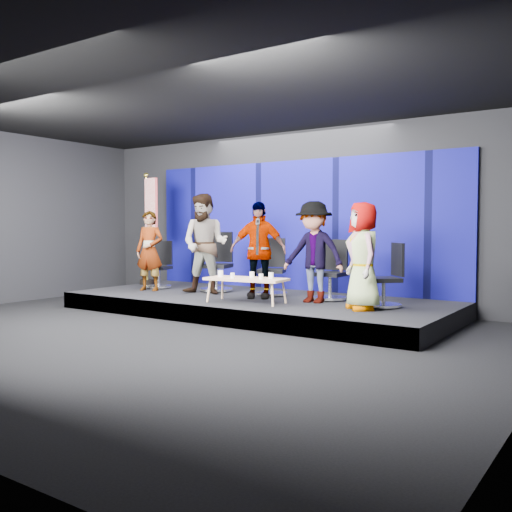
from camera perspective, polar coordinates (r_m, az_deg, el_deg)
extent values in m
plane|color=black|center=(8.50, -9.62, -7.77)|extent=(10.00, 10.00, 0.00)
cube|color=black|center=(11.57, 4.17, 3.82)|extent=(10.00, 0.02, 3.50)
cube|color=black|center=(8.57, -9.83, 15.89)|extent=(10.00, 8.00, 0.02)
cube|color=black|center=(10.40, -0.02, -4.91)|extent=(7.00, 3.00, 0.30)
cube|color=#06074D|center=(11.53, 4.04, 3.08)|extent=(7.00, 0.08, 2.60)
cylinder|color=silver|center=(11.98, -9.72, -3.05)|extent=(0.68, 0.68, 0.06)
cylinder|color=silver|center=(11.96, -9.73, -2.05)|extent=(0.06, 0.06, 0.37)
cube|color=black|center=(11.95, -9.74, -1.17)|extent=(0.54, 0.54, 0.06)
cube|color=black|center=(12.13, -9.25, 0.33)|extent=(0.40, 0.15, 0.51)
imported|color=black|center=(11.51, -10.59, 0.51)|extent=(0.66, 0.52, 1.58)
cylinder|color=silver|center=(11.24, -4.00, -3.39)|extent=(0.82, 0.82, 0.07)
cylinder|color=silver|center=(11.21, -4.00, -2.11)|extent=(0.08, 0.08, 0.44)
cube|color=black|center=(11.19, -4.00, -0.99)|extent=(0.65, 0.65, 0.08)
cube|color=black|center=(11.42, -3.52, 0.91)|extent=(0.48, 0.19, 0.60)
imported|color=black|center=(10.77, -5.11, 1.21)|extent=(1.09, 0.95, 1.89)
cylinder|color=silver|center=(10.57, 1.57, -3.80)|extent=(0.78, 0.78, 0.06)
cylinder|color=silver|center=(10.55, 1.57, -2.57)|extent=(0.07, 0.07, 0.40)
cube|color=black|center=(10.53, 1.57, -1.49)|extent=(0.63, 0.63, 0.07)
cube|color=black|center=(10.75, 1.79, 0.35)|extent=(0.42, 0.22, 0.55)
imported|color=black|center=(10.13, 0.20, 0.60)|extent=(1.09, 0.78, 1.72)
cylinder|color=silver|center=(10.00, 7.41, -4.22)|extent=(0.60, 0.60, 0.06)
cylinder|color=silver|center=(9.97, 7.42, -2.93)|extent=(0.07, 0.07, 0.39)
cube|color=black|center=(9.95, 7.43, -1.81)|extent=(0.48, 0.48, 0.07)
cube|color=black|center=(10.14, 8.03, 0.12)|extent=(0.43, 0.05, 0.54)
imported|color=black|center=(9.57, 5.80, 0.39)|extent=(1.10, 0.64, 1.70)
cylinder|color=silver|center=(9.26, 12.62, -4.85)|extent=(0.81, 0.81, 0.06)
cylinder|color=silver|center=(9.23, 12.64, -3.50)|extent=(0.07, 0.07, 0.38)
cube|color=black|center=(9.21, 12.65, -2.31)|extent=(0.65, 0.65, 0.07)
cube|color=black|center=(9.28, 13.98, -0.34)|extent=(0.33, 0.34, 0.53)
imported|color=black|center=(8.87, 10.68, 0.00)|extent=(0.94, 0.95, 1.65)
cube|color=tan|center=(9.53, -0.99, -2.33)|extent=(1.42, 0.73, 0.04)
cylinder|color=tan|center=(9.66, -4.75, -3.51)|extent=(0.04, 0.04, 0.38)
cylinder|color=tan|center=(10.04, -3.38, -3.26)|extent=(0.04, 0.04, 0.38)
cylinder|color=tan|center=(9.08, 1.66, -3.92)|extent=(0.04, 0.04, 0.38)
cylinder|color=tan|center=(9.49, 2.84, -3.62)|extent=(0.04, 0.04, 0.38)
cylinder|color=white|center=(9.78, -3.57, -1.75)|extent=(0.09, 0.09, 0.11)
cylinder|color=white|center=(9.50, -2.37, -1.95)|extent=(0.07, 0.07, 0.09)
cylinder|color=white|center=(9.59, -0.41, -1.87)|extent=(0.08, 0.08, 0.10)
cylinder|color=white|center=(9.31, 0.51, -2.06)|extent=(0.07, 0.07, 0.09)
cylinder|color=white|center=(9.41, 1.51, -1.96)|extent=(0.08, 0.08, 0.10)
cylinder|color=black|center=(12.83, -10.82, -2.56)|extent=(0.33, 0.33, 0.10)
cylinder|color=gold|center=(12.78, -10.87, 2.68)|extent=(0.04, 0.04, 2.24)
sphere|color=gold|center=(12.82, -10.93, 7.93)|extent=(0.11, 0.11, 0.11)
cube|color=#A71315|center=(12.61, -10.45, 5.23)|extent=(0.39, 0.13, 1.07)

